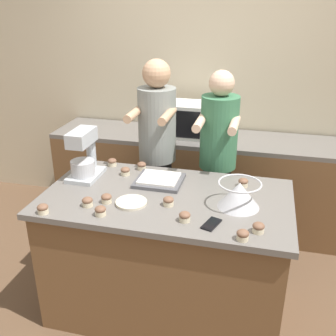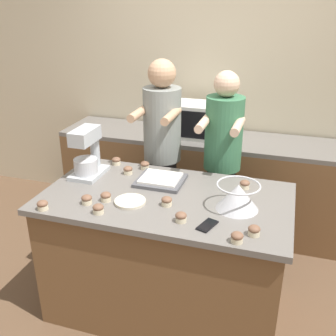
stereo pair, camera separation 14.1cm
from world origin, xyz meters
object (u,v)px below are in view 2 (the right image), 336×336
(stand_mixer, at_px, (87,155))
(mixing_bowl, at_px, (238,196))
(cupcake_6, at_px, (237,237))
(cupcake_8, at_px, (87,199))
(small_plate, at_px, (130,201))
(cupcake_0, at_px, (145,165))
(cupcake_4, at_px, (106,197))
(cupcake_9, at_px, (128,170))
(baking_tray, at_px, (161,180))
(cupcake_10, at_px, (254,230))
(person_left, at_px, (162,156))
(cupcake_2, at_px, (43,205))
(person_right, at_px, (222,167))
(microwave_oven, at_px, (197,120))
(cupcake_5, at_px, (181,217))
(cupcake_3, at_px, (116,161))
(cupcake_1, at_px, (98,209))
(cupcake_7, at_px, (167,201))
(cell_phone, at_px, (207,225))
(cupcake_11, at_px, (245,184))

(stand_mixer, bearing_deg, mixing_bowl, -8.90)
(stand_mixer, height_order, cupcake_6, stand_mixer)
(cupcake_8, bearing_deg, small_plate, 20.25)
(cupcake_0, xyz_separation_m, cupcake_8, (-0.15, -0.63, 0.00))
(cupcake_4, xyz_separation_m, cupcake_9, (-0.03, 0.43, 0.00))
(baking_tray, xyz_separation_m, cupcake_10, (0.70, -0.49, 0.01))
(person_left, distance_m, cupcake_4, 0.88)
(cupcake_8, bearing_deg, cupcake_6, -8.42)
(cupcake_2, distance_m, cupcake_4, 0.39)
(person_right, distance_m, microwave_oven, 0.69)
(cupcake_2, relative_size, cupcake_9, 1.00)
(cupcake_8, distance_m, cupcake_9, 0.51)
(person_left, bearing_deg, cupcake_5, -65.85)
(baking_tray, height_order, cupcake_3, cupcake_3)
(cupcake_4, bearing_deg, microwave_oven, 80.24)
(cupcake_1, bearing_deg, cupcake_7, 30.70)
(person_left, bearing_deg, cupcake_4, -96.00)
(stand_mixer, xyz_separation_m, baking_tray, (0.54, 0.04, -0.14))
(small_plate, relative_size, cupcake_6, 2.94)
(baking_tray, bearing_deg, stand_mixer, -175.42)
(person_left, distance_m, cell_phone, 1.14)
(small_plate, bearing_deg, cupcake_11, 32.52)
(stand_mixer, distance_m, mixing_bowl, 1.13)
(small_plate, relative_size, cupcake_10, 2.94)
(cupcake_6, bearing_deg, baking_tray, 136.86)
(cupcake_11, bearing_deg, small_plate, -147.48)
(small_plate, bearing_deg, microwave_oven, 86.38)
(stand_mixer, height_order, cupcake_9, stand_mixer)
(cupcake_11, bearing_deg, cupcake_9, -178.91)
(small_plate, height_order, cupcake_0, cupcake_0)
(cupcake_8, bearing_deg, cupcake_0, 76.14)
(cupcake_7, bearing_deg, small_plate, -171.08)
(stand_mixer, relative_size, cupcake_8, 5.28)
(cell_phone, height_order, cupcake_10, cupcake_10)
(mixing_bowl, xyz_separation_m, small_plate, (-0.66, -0.13, -0.08))
(mixing_bowl, height_order, cupcake_7, mixing_bowl)
(cupcake_6, height_order, cupcake_8, same)
(cupcake_3, bearing_deg, cupcake_7, -41.55)
(cupcake_7, height_order, cupcake_9, same)
(cupcake_0, bearing_deg, cupcake_6, -43.53)
(baking_tray, bearing_deg, mixing_bowl, -20.87)
(person_left, relative_size, cupcake_5, 25.04)
(cupcake_2, xyz_separation_m, cupcake_10, (1.27, 0.10, 0.00))
(cupcake_11, bearing_deg, stand_mixer, -173.82)
(cell_phone, distance_m, cupcake_2, 1.01)
(small_plate, distance_m, cupcake_6, 0.75)
(cupcake_0, bearing_deg, cupcake_1, -92.53)
(small_plate, distance_m, cupcake_4, 0.16)
(cupcake_2, height_order, cupcake_7, same)
(cupcake_8, bearing_deg, cupcake_3, 97.79)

